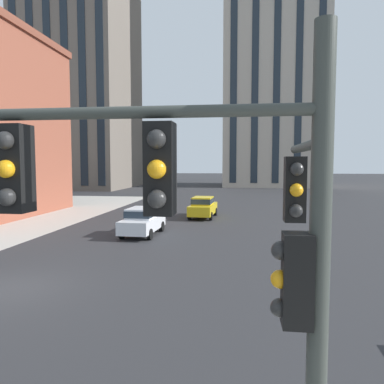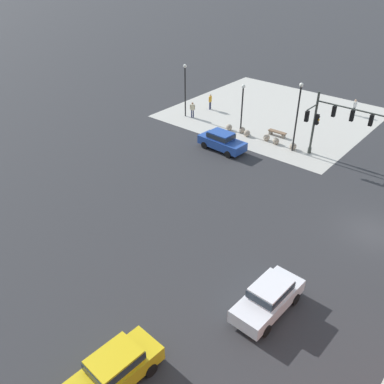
% 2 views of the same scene
% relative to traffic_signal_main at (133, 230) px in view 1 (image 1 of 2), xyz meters
% --- Properties ---
extents(ground_plane, '(320.00, 320.00, 0.00)m').
position_rel_traffic_signal_main_xyz_m(ground_plane, '(-6.77, 7.88, -3.64)').
color(ground_plane, '#2D2D30').
extents(traffic_signal_main, '(7.15, 2.09, 5.62)m').
position_rel_traffic_signal_main_xyz_m(traffic_signal_main, '(0.00, 0.00, 0.00)').
color(traffic_signal_main, '#383D38').
rests_on(traffic_signal_main, ground).
extents(car_main_northbound_near, '(2.10, 4.50, 1.68)m').
position_rel_traffic_signal_main_xyz_m(car_main_northbound_near, '(-1.89, 25.82, -2.72)').
color(car_main_northbound_near, gold).
rests_on(car_main_northbound_near, ground).
extents(car_main_southbound_far, '(2.03, 4.47, 1.68)m').
position_rel_traffic_signal_main_xyz_m(car_main_southbound_far, '(-4.79, 18.04, -2.72)').
color(car_main_southbound_far, silver).
rests_on(car_main_southbound_far, ground).
extents(residential_tower_skyline_right, '(19.03, 17.28, 47.32)m').
position_rel_traffic_signal_main_xyz_m(residential_tower_skyline_right, '(7.15, 71.84, 20.05)').
color(residential_tower_skyline_right, '#B2A899').
rests_on(residential_tower_skyline_right, ground).
extents(residential_tower_skyline_left, '(17.26, 19.55, 46.98)m').
position_rel_traffic_signal_main_xyz_m(residential_tower_skyline_left, '(-27.43, 61.35, 19.88)').
color(residential_tower_skyline_left, '#70665B').
rests_on(residential_tower_skyline_left, ground).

